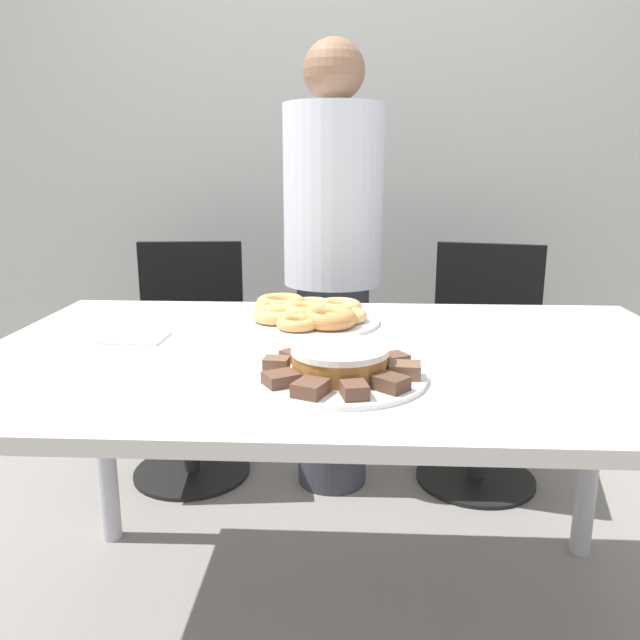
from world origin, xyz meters
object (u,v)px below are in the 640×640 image
object	(u,v)px
office_chair_left	(190,368)
plate_cake	(340,377)
person_standing	(333,265)
office_chair_right	(482,373)
plate_donuts	(306,320)
frosted_cake	(340,360)
napkin	(136,338)

from	to	relation	value
office_chair_left	plate_cake	xyz separation A→B (m)	(0.59, -1.11, 0.36)
person_standing	office_chair_right	world-z (taller)	person_standing
office_chair_right	plate_donuts	distance (m)	0.97
office_chair_right	frosted_cake	world-z (taller)	office_chair_right
plate_donuts	napkin	world-z (taller)	plate_donuts
frosted_cake	napkin	distance (m)	0.54
person_standing	frosted_cake	xyz separation A→B (m)	(0.04, -1.03, -0.02)
napkin	office_chair_right	bearing A→B (deg)	41.05
plate_cake	napkin	bearing A→B (deg)	151.63
plate_cake	napkin	xyz separation A→B (m)	(-0.47, 0.26, -0.00)
office_chair_left	napkin	distance (m)	0.94
office_chair_left	office_chair_right	size ratio (longest dim) A/B	1.00
person_standing	napkin	world-z (taller)	person_standing
office_chair_right	napkin	size ratio (longest dim) A/B	6.27
office_chair_left	napkin	world-z (taller)	office_chair_left
office_chair_right	plate_cake	distance (m)	1.27
office_chair_right	napkin	xyz separation A→B (m)	(-0.98, -0.86, 0.36)
frosted_cake	plate_donuts	bearing A→B (deg)	102.33
office_chair_left	plate_cake	size ratio (longest dim) A/B	2.66
office_chair_right	napkin	bearing A→B (deg)	-125.52
office_chair_left	napkin	bearing A→B (deg)	-88.36
office_chair_left	napkin	xyz separation A→B (m)	(0.11, -0.86, 0.36)
plate_donuts	napkin	distance (m)	0.42
plate_cake	person_standing	bearing A→B (deg)	92.45
plate_cake	napkin	distance (m)	0.54
office_chair_right	office_chair_left	bearing A→B (deg)	-166.64
office_chair_right	person_standing	bearing A→B (deg)	-157.81
frosted_cake	person_standing	bearing A→B (deg)	92.45
office_chair_right	frosted_cake	bearing A→B (deg)	-101.13
office_chair_right	plate_donuts	xyz separation A→B (m)	(-0.60, -0.67, 0.36)
office_chair_left	person_standing	bearing A→B (deg)	-14.94
person_standing	frosted_cake	distance (m)	1.03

